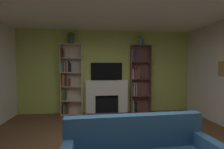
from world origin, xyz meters
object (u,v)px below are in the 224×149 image
Objects in this scene: bookshelf_left at (69,79)px; potted_plant at (71,38)px; tv at (107,71)px; bookshelf_right at (138,80)px; vase_with_flowers at (141,41)px; coffee_table at (130,135)px; fireplace at (107,96)px.

potted_plant is (0.08, -0.05, 1.33)m from bookshelf_left.
bookshelf_right reaches higher than tv.
bookshelf_right is at bearing -3.32° from tv.
vase_with_flowers reaches higher than coffee_table.
bookshelf_left is 1.33m from potted_plant.
potted_plant is at bearing 115.45° from coffee_table.
bookshelf_left is 2.36× the size of coffee_table.
fireplace is 2.21m from potted_plant.
coffee_table is (0.18, -2.88, -0.99)m from tv.
tv is 0.46× the size of bookshelf_right.
bookshelf_left is 3.22m from coffee_table.
potted_plant is at bearing -178.47° from bookshelf_right.
tv is (0.00, 0.08, 0.81)m from fireplace.
fireplace is 2.81m from coffee_table.
bookshelf_right is 2.59m from potted_plant.
fireplace reaches higher than coffee_table.
fireplace is 3.92× the size of potted_plant.
fireplace is at bearing -0.34° from bookshelf_left.
fireplace is 1.18m from bookshelf_right.
fireplace is 1.54× the size of coffee_table.
bookshelf_left is 1.00× the size of bookshelf_right.
potted_plant reaches higher than coffee_table.
bookshelf_right is 6.01× the size of potted_plant.
fireplace is 0.65× the size of bookshelf_left.
coffee_table is (0.18, -2.80, -0.18)m from fireplace.
coffee_table is (1.31, -2.76, -2.07)m from potted_plant.
coffee_table is (1.39, -2.81, -0.74)m from bookshelf_left.
tv is 2.76× the size of potted_plant.
vase_with_flowers is 0.40× the size of coffee_table.
vase_with_flowers is (0.08, -0.06, 1.29)m from bookshelf_right.
tv is 1.57m from potted_plant.
bookshelf_left is at bearing 178.80° from vase_with_flowers.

